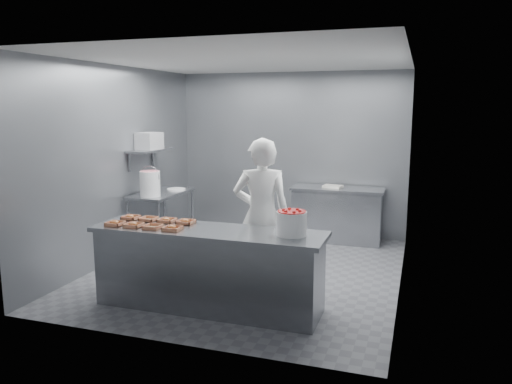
# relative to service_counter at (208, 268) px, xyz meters

# --- Properties ---
(floor) EXTENTS (4.50, 4.50, 0.00)m
(floor) POSITION_rel_service_counter_xyz_m (0.00, 1.35, -0.45)
(floor) COLOR #4C4C51
(floor) RESTS_ON ground
(ceiling) EXTENTS (4.50, 4.50, 0.00)m
(ceiling) POSITION_rel_service_counter_xyz_m (0.00, 1.35, 2.35)
(ceiling) COLOR white
(ceiling) RESTS_ON wall_back
(wall_back) EXTENTS (4.00, 0.04, 2.80)m
(wall_back) POSITION_rel_service_counter_xyz_m (0.00, 3.60, 0.95)
(wall_back) COLOR slate
(wall_back) RESTS_ON ground
(wall_left) EXTENTS (0.04, 4.50, 2.80)m
(wall_left) POSITION_rel_service_counter_xyz_m (-2.00, 1.35, 0.95)
(wall_left) COLOR slate
(wall_left) RESTS_ON ground
(wall_right) EXTENTS (0.04, 4.50, 2.80)m
(wall_right) POSITION_rel_service_counter_xyz_m (2.00, 1.35, 0.95)
(wall_right) COLOR slate
(wall_right) RESTS_ON ground
(service_counter) EXTENTS (2.60, 0.70, 0.90)m
(service_counter) POSITION_rel_service_counter_xyz_m (0.00, 0.00, 0.00)
(service_counter) COLOR slate
(service_counter) RESTS_ON ground
(prep_table) EXTENTS (0.60, 1.20, 0.90)m
(prep_table) POSITION_rel_service_counter_xyz_m (-1.65, 1.95, 0.14)
(prep_table) COLOR slate
(prep_table) RESTS_ON ground
(back_counter) EXTENTS (1.50, 0.60, 0.90)m
(back_counter) POSITION_rel_service_counter_xyz_m (0.90, 3.25, -0.00)
(back_counter) COLOR slate
(back_counter) RESTS_ON ground
(wall_shelf) EXTENTS (0.35, 0.90, 0.03)m
(wall_shelf) POSITION_rel_service_counter_xyz_m (-1.82, 1.95, 1.10)
(wall_shelf) COLOR slate
(wall_shelf) RESTS_ON wall_left
(tray_0) EXTENTS (0.19, 0.18, 0.06)m
(tray_0) POSITION_rel_service_counter_xyz_m (-1.06, -0.16, 0.47)
(tray_0) COLOR tan
(tray_0) RESTS_ON service_counter
(tray_1) EXTENTS (0.19, 0.18, 0.06)m
(tray_1) POSITION_rel_service_counter_xyz_m (-0.82, -0.16, 0.47)
(tray_1) COLOR tan
(tray_1) RESTS_ON service_counter
(tray_2) EXTENTS (0.19, 0.18, 0.04)m
(tray_2) POSITION_rel_service_counter_xyz_m (-0.58, -0.16, 0.47)
(tray_2) COLOR tan
(tray_2) RESTS_ON service_counter
(tray_3) EXTENTS (0.19, 0.18, 0.06)m
(tray_3) POSITION_rel_service_counter_xyz_m (-0.34, -0.16, 0.47)
(tray_3) COLOR tan
(tray_3) RESTS_ON service_counter
(tray_4) EXTENTS (0.19, 0.18, 0.06)m
(tray_4) POSITION_rel_service_counter_xyz_m (-1.06, 0.16, 0.47)
(tray_4) COLOR tan
(tray_4) RESTS_ON service_counter
(tray_5) EXTENTS (0.19, 0.18, 0.04)m
(tray_5) POSITION_rel_service_counter_xyz_m (-0.82, 0.16, 0.47)
(tray_5) COLOR tan
(tray_5) RESTS_ON service_counter
(tray_6) EXTENTS (0.19, 0.18, 0.06)m
(tray_6) POSITION_rel_service_counter_xyz_m (-0.58, 0.16, 0.47)
(tray_6) COLOR tan
(tray_6) RESTS_ON service_counter
(tray_7) EXTENTS (0.19, 0.18, 0.06)m
(tray_7) POSITION_rel_service_counter_xyz_m (-0.34, 0.16, 0.47)
(tray_7) COLOR tan
(tray_7) RESTS_ON service_counter
(worker) EXTENTS (0.78, 0.63, 1.86)m
(worker) POSITION_rel_service_counter_xyz_m (0.39, 0.73, 0.48)
(worker) COLOR white
(worker) RESTS_ON ground
(strawberry_tub) EXTENTS (0.31, 0.31, 0.26)m
(strawberry_tub) POSITION_rel_service_counter_xyz_m (0.93, 0.03, 0.59)
(strawberry_tub) COLOR white
(strawberry_tub) RESTS_ON service_counter
(glaze_bucket) EXTENTS (0.31, 0.30, 0.46)m
(glaze_bucket) POSITION_rel_service_counter_xyz_m (-1.63, 1.58, 0.64)
(glaze_bucket) COLOR white
(glaze_bucket) RESTS_ON prep_table
(bucket_lid) EXTENTS (0.37, 0.37, 0.02)m
(bucket_lid) POSITION_rel_service_counter_xyz_m (-1.52, 2.20, 0.46)
(bucket_lid) COLOR white
(bucket_lid) RESTS_ON prep_table
(rag) EXTENTS (0.16, 0.14, 0.02)m
(rag) POSITION_rel_service_counter_xyz_m (-1.57, 2.22, 0.46)
(rag) COLOR #CCB28C
(rag) RESTS_ON prep_table
(appliance) EXTENTS (0.35, 0.38, 0.26)m
(appliance) POSITION_rel_service_counter_xyz_m (-1.82, 1.93, 1.24)
(appliance) COLOR gray
(appliance) RESTS_ON wall_shelf
(paper_stack) EXTENTS (0.34, 0.27, 0.04)m
(paper_stack) POSITION_rel_service_counter_xyz_m (0.81, 3.25, 0.46)
(paper_stack) COLOR silver
(paper_stack) RESTS_ON back_counter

